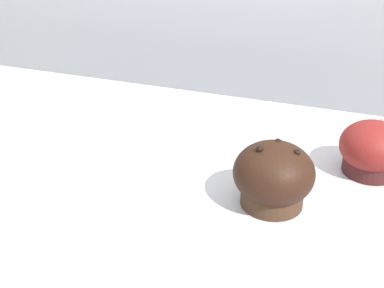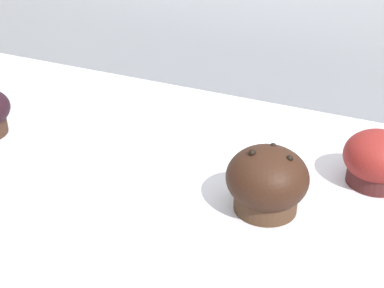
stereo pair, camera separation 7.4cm
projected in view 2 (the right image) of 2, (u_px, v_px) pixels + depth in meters
wall_back at (250, 55)px, 1.26m from camera, size 3.20×0.10×1.80m
muffin_front_center at (378, 160)px, 0.72m from camera, size 0.09×0.09×0.08m
muffin_back_right at (266, 183)px, 0.66m from camera, size 0.10×0.10×0.09m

